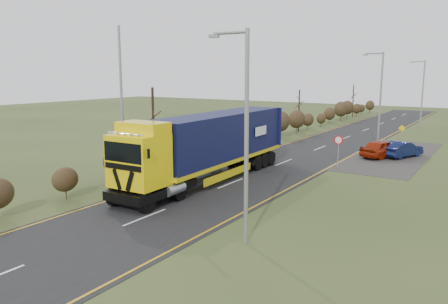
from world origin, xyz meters
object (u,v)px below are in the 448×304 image
Objects in this scene: lorry at (210,143)px; streetlight_near at (244,129)px; car_red_hatchback at (382,149)px; car_blue_sedan at (402,149)px; speed_sign at (338,145)px.

streetlight_near is at bearing -49.63° from lorry.
car_red_hatchback is (7.54, 14.58, -1.80)m from lorry.
car_blue_sedan is 1.69× the size of speed_sign.
speed_sign is at bearing 54.62° from lorry.
speed_sign is (-1.49, 16.62, -3.09)m from streetlight_near.
lorry is 1.85× the size of streetlight_near.
car_red_hatchback is at bearing 89.22° from streetlight_near.
streetlight_near reaches higher than car_red_hatchback.
car_blue_sedan is 7.77m from speed_sign.
car_blue_sedan is at bearing -125.28° from car_red_hatchback.
streetlight_near is (-1.76, -23.60, 4.13)m from car_blue_sedan.
speed_sign reaches higher than car_red_hatchback.
speed_sign is at bearing 87.34° from car_blue_sedan.
car_blue_sedan is at bearing 85.75° from streetlight_near.
car_red_hatchback is at bearing 73.21° from speed_sign.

